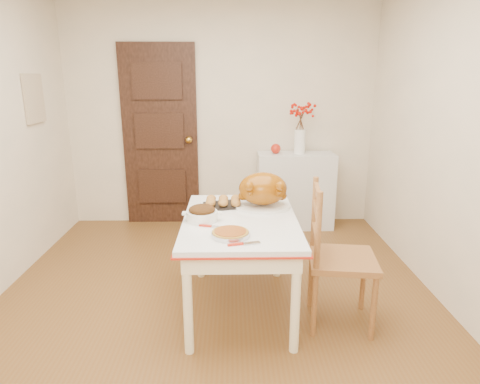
{
  "coord_description": "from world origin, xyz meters",
  "views": [
    {
      "loc": [
        0.13,
        -2.81,
        1.71
      ],
      "look_at": [
        0.18,
        0.04,
        0.9
      ],
      "focal_mm": 31.06,
      "sensor_mm": 36.0,
      "label": 1
    }
  ],
  "objects_px": {
    "kitchen_table": "(240,264)",
    "chair_oak": "(343,256)",
    "turkey_platter": "(263,191)",
    "pumpkin_pie": "(230,233)",
    "sideboard": "(295,190)"
  },
  "relations": [
    {
      "from": "kitchen_table",
      "to": "chair_oak",
      "type": "bearing_deg",
      "value": -15.56
    },
    {
      "from": "turkey_platter",
      "to": "pumpkin_pie",
      "type": "relative_size",
      "value": 1.78
    },
    {
      "from": "pumpkin_pie",
      "to": "chair_oak",
      "type": "bearing_deg",
      "value": 11.45
    },
    {
      "from": "turkey_platter",
      "to": "pumpkin_pie",
      "type": "xyz_separation_m",
      "value": [
        -0.25,
        -0.59,
        -0.11
      ]
    },
    {
      "from": "sideboard",
      "to": "turkey_platter",
      "type": "xyz_separation_m",
      "value": [
        -0.49,
        -1.54,
        0.43
      ]
    },
    {
      "from": "chair_oak",
      "to": "pumpkin_pie",
      "type": "height_order",
      "value": "chair_oak"
    },
    {
      "from": "sideboard",
      "to": "kitchen_table",
      "type": "xyz_separation_m",
      "value": [
        -0.67,
        -1.79,
        -0.07
      ]
    },
    {
      "from": "chair_oak",
      "to": "pumpkin_pie",
      "type": "distance_m",
      "value": 0.82
    },
    {
      "from": "chair_oak",
      "to": "turkey_platter",
      "type": "bearing_deg",
      "value": 57.48
    },
    {
      "from": "sideboard",
      "to": "chair_oak",
      "type": "height_order",
      "value": "chair_oak"
    },
    {
      "from": "kitchen_table",
      "to": "pumpkin_pie",
      "type": "relative_size",
      "value": 5.01
    },
    {
      "from": "sideboard",
      "to": "chair_oak",
      "type": "bearing_deg",
      "value": -88.99
    },
    {
      "from": "kitchen_table",
      "to": "pumpkin_pie",
      "type": "distance_m",
      "value": 0.53
    },
    {
      "from": "sideboard",
      "to": "chair_oak",
      "type": "distance_m",
      "value": 1.98
    },
    {
      "from": "turkey_platter",
      "to": "sideboard",
      "type": "bearing_deg",
      "value": 94.36
    }
  ]
}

